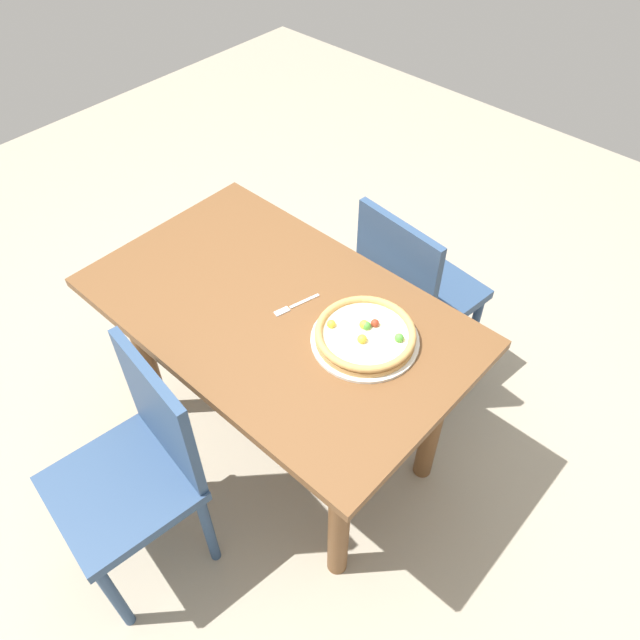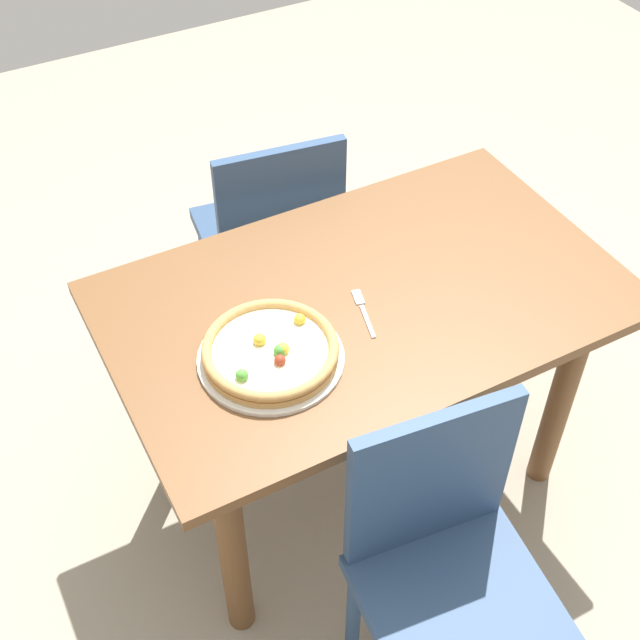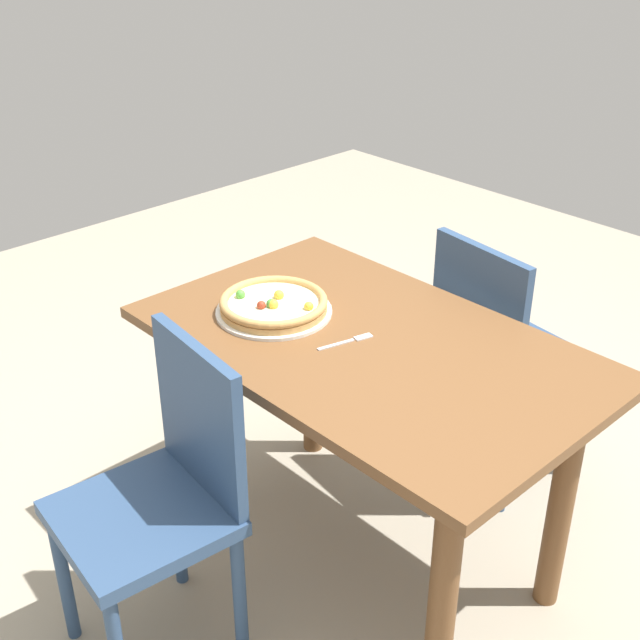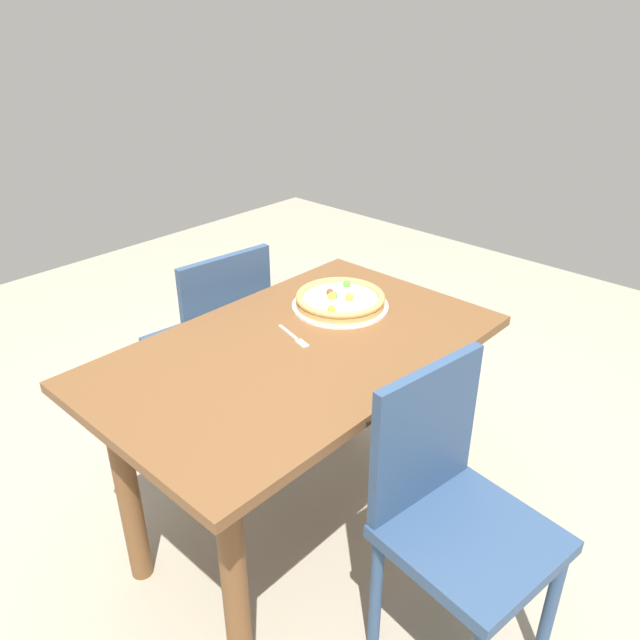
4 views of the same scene
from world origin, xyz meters
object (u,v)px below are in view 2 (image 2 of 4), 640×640
dining_table (363,333)px  fork (363,309)px  chair_far (272,238)px  pizza (270,350)px  chair_near (448,571)px  plate (271,358)px

dining_table → fork: (-0.03, -0.04, 0.14)m
chair_far → fork: 0.70m
dining_table → pizza: pizza is taller
dining_table → pizza: 0.35m
dining_table → chair_near: bearing=-102.4°
chair_near → fork: bearing=-93.9°
plate → fork: size_ratio=2.04×
dining_table → chair_far: bearing=87.7°
pizza → fork: bearing=9.1°
dining_table → chair_far: (0.02, 0.60, -0.13)m
plate → pizza: pizza is taller
chair_far → plate: (-0.32, -0.68, 0.27)m
plate → fork: plate is taller
dining_table → chair_near: chair_near is taller
pizza → fork: 0.27m
dining_table → chair_far: chair_far is taller
chair_far → pizza: (-0.32, -0.68, 0.30)m
chair_far → chair_near: bearing=-89.6°
pizza → fork: pizza is taller
dining_table → plate: size_ratio=3.78×
chair_near → pizza: (-0.16, 0.52, 0.30)m
chair_far → fork: (-0.06, -0.64, 0.27)m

